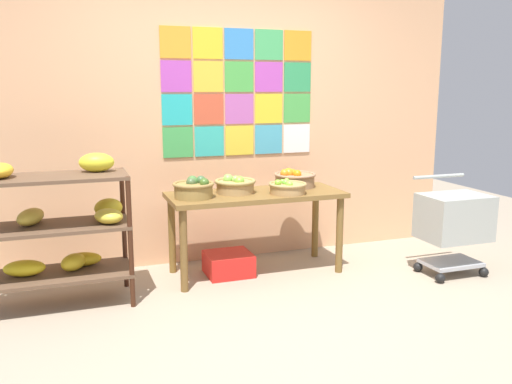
% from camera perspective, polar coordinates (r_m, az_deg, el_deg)
% --- Properties ---
extents(ground, '(9.30, 9.30, 0.00)m').
position_cam_1_polar(ground, '(3.62, 4.35, -14.42)').
color(ground, gray).
extents(back_wall_with_art, '(4.54, 0.07, 2.93)m').
position_cam_1_polar(back_wall_with_art, '(4.86, -3.51, 9.94)').
color(back_wall_with_art, '#E5A879').
rests_on(back_wall_with_art, ground).
extents(banana_shelf_unit, '(1.02, 0.47, 1.09)m').
position_cam_1_polar(banana_shelf_unit, '(4.10, -19.85, -3.11)').
color(banana_shelf_unit, '#3B1E11').
rests_on(banana_shelf_unit, ground).
extents(display_table, '(1.45, 0.59, 0.69)m').
position_cam_1_polar(display_table, '(4.51, -0.03, -1.24)').
color(display_table, brown).
rests_on(display_table, ground).
extents(fruit_basket_left, '(0.31, 0.31, 0.12)m').
position_cam_1_polar(fruit_basket_left, '(4.44, 3.33, 0.50)').
color(fruit_basket_left, '#A77F4B').
rests_on(fruit_basket_left, display_table).
extents(fruit_basket_centre, '(0.34, 0.34, 0.15)m').
position_cam_1_polar(fruit_basket_centre, '(4.47, -2.20, 0.77)').
color(fruit_basket_centre, '#A5824E').
rests_on(fruit_basket_centre, display_table).
extents(fruit_basket_back_right, '(0.37, 0.37, 0.17)m').
position_cam_1_polar(fruit_basket_back_right, '(4.75, 4.03, 1.42)').
color(fruit_basket_back_right, '#96714E').
rests_on(fruit_basket_back_right, display_table).
extents(fruit_basket_back_left, '(0.33, 0.33, 0.17)m').
position_cam_1_polar(fruit_basket_back_left, '(4.30, -6.56, 0.39)').
color(fruit_basket_back_left, olive).
rests_on(fruit_basket_back_left, display_table).
extents(produce_crate_under_table, '(0.38, 0.34, 0.19)m').
position_cam_1_polar(produce_crate_under_table, '(4.60, -2.92, -7.56)').
color(produce_crate_under_table, red).
rests_on(produce_crate_under_table, ground).
extents(shopping_cart, '(0.54, 0.44, 0.82)m').
position_cam_1_polar(shopping_cart, '(4.79, 20.10, -2.83)').
color(shopping_cart, black).
rests_on(shopping_cart, ground).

